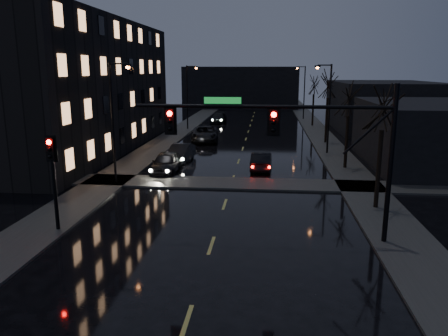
% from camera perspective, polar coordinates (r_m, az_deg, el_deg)
% --- Properties ---
extents(sidewalk_left, '(3.00, 140.00, 0.12)m').
position_cam_1_polar(sidewalk_left, '(46.68, -7.82, 3.43)').
color(sidewalk_left, '#2D2D2B').
rests_on(sidewalk_left, ground).
extents(sidewalk_right, '(3.00, 140.00, 0.12)m').
position_cam_1_polar(sidewalk_right, '(45.82, 13.37, 3.03)').
color(sidewalk_right, '#2D2D2B').
rests_on(sidewalk_right, ground).
extents(sidewalk_cross, '(40.00, 3.00, 0.12)m').
position_cam_1_polar(sidewalk_cross, '(29.35, 0.94, -2.01)').
color(sidewalk_cross, '#2D2D2B').
rests_on(sidewalk_cross, ground).
extents(apartment_block, '(12.00, 30.00, 12.00)m').
position_cam_1_polar(apartment_block, '(44.04, -19.94, 10.02)').
color(apartment_block, black).
rests_on(apartment_block, ground).
extents(commercial_right_near, '(10.00, 14.00, 5.00)m').
position_cam_1_polar(commercial_right_near, '(38.46, 25.72, 3.97)').
color(commercial_right_near, black).
rests_on(commercial_right_near, ground).
extents(commercial_right_far, '(12.00, 18.00, 6.00)m').
position_cam_1_polar(commercial_right_far, '(59.79, 20.06, 7.66)').
color(commercial_right_far, black).
rests_on(commercial_right_far, ground).
extents(far_block, '(22.00, 10.00, 8.00)m').
position_cam_1_polar(far_block, '(88.01, 2.25, 10.47)').
color(far_block, black).
rests_on(far_block, ground).
extents(signal_mast, '(11.11, 0.41, 7.00)m').
position_cam_1_polar(signal_mast, '(19.03, 10.23, 4.45)').
color(signal_mast, black).
rests_on(signal_mast, ground).
extents(signal_pole_left, '(0.35, 0.41, 4.53)m').
position_cam_1_polar(signal_pole_left, '(21.68, -21.44, -0.22)').
color(signal_pole_left, black).
rests_on(signal_pole_left, ground).
extents(tree_near, '(3.52, 3.52, 8.08)m').
position_cam_1_polar(tree_near, '(24.58, 20.23, 8.89)').
color(tree_near, black).
rests_on(tree_near, ground).
extents(tree_mid_a, '(3.30, 3.30, 7.58)m').
position_cam_1_polar(tree_mid_a, '(34.36, 16.08, 9.41)').
color(tree_mid_a, black).
rests_on(tree_mid_a, ground).
extents(tree_mid_b, '(3.74, 3.74, 8.59)m').
position_cam_1_polar(tree_mid_b, '(46.19, 13.50, 11.27)').
color(tree_mid_b, black).
rests_on(tree_mid_b, ground).
extents(tree_far, '(3.43, 3.43, 7.88)m').
position_cam_1_polar(tree_far, '(60.11, 11.71, 11.11)').
color(tree_far, black).
rests_on(tree_far, ground).
extents(streetlight_l_near, '(1.53, 0.28, 8.00)m').
position_cam_1_polar(streetlight_l_near, '(29.63, -13.99, 7.02)').
color(streetlight_l_near, black).
rests_on(streetlight_l_near, ground).
extents(streetlight_l_far, '(1.53, 0.28, 8.00)m').
position_cam_1_polar(streetlight_l_far, '(55.74, -4.63, 9.89)').
color(streetlight_l_far, black).
rests_on(streetlight_l_far, ground).
extents(streetlight_r_mid, '(1.53, 0.28, 8.00)m').
position_cam_1_polar(streetlight_r_mid, '(40.22, 13.33, 8.48)').
color(streetlight_r_mid, black).
rests_on(streetlight_r_mid, ground).
extents(streetlight_r_far, '(1.53, 0.28, 8.00)m').
position_cam_1_polar(streetlight_r_far, '(68.04, 10.28, 10.25)').
color(streetlight_r_far, black).
rests_on(streetlight_r_far, ground).
extents(oncoming_car_a, '(1.96, 4.57, 1.54)m').
position_cam_1_polar(oncoming_car_a, '(32.74, -7.59, 0.71)').
color(oncoming_car_a, black).
rests_on(oncoming_car_a, ground).
extents(oncoming_car_b, '(1.93, 4.47, 1.43)m').
position_cam_1_polar(oncoming_car_b, '(36.65, -5.71, 1.97)').
color(oncoming_car_b, black).
rests_on(oncoming_car_b, ground).
extents(oncoming_car_c, '(3.29, 6.11, 1.63)m').
position_cam_1_polar(oncoming_car_c, '(46.72, -2.50, 4.48)').
color(oncoming_car_c, black).
rests_on(oncoming_car_c, ground).
extents(oncoming_car_d, '(2.13, 4.99, 1.43)m').
position_cam_1_polar(oncoming_car_d, '(63.14, -0.73, 6.57)').
color(oncoming_car_d, black).
rests_on(oncoming_car_d, ground).
extents(lead_car, '(1.62, 4.26, 1.39)m').
position_cam_1_polar(lead_car, '(33.54, 4.90, 0.93)').
color(lead_car, black).
rests_on(lead_car, ground).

